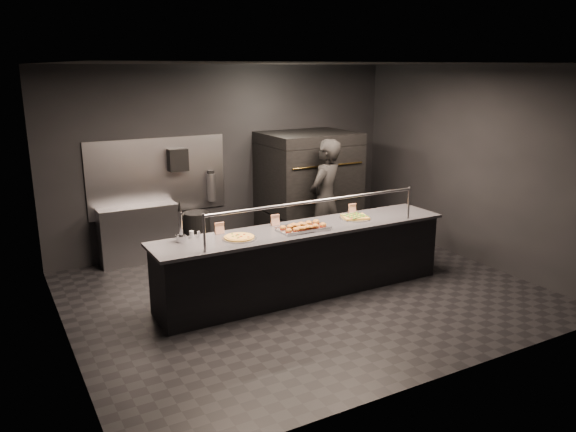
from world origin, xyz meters
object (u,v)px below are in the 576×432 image
object	(u,v)px
slider_tray_a	(297,229)
towel_dispenser	(178,160)
prep_shelf	(139,234)
beer_tap	(181,230)
square_pizza	(355,217)
slider_tray_b	(308,226)
fire_extinguisher	(211,187)
trash_bin	(197,234)
round_pizza	(239,237)
worker	(325,200)
pizza_oven	(308,188)
service_counter	(304,260)

from	to	relation	value
slider_tray_a	towel_dispenser	bearing A→B (deg)	106.65
prep_shelf	beer_tap	size ratio (longest dim) A/B	2.34
square_pizza	slider_tray_b	bearing A→B (deg)	-172.04
fire_extinguisher	trash_bin	distance (m)	0.80
towel_dispenser	round_pizza	distance (m)	2.50
slider_tray_b	worker	size ratio (longest dim) A/B	0.30
beer_tap	round_pizza	xyz separation A→B (m)	(0.66, -0.23, -0.13)
slider_tray_b	square_pizza	xyz separation A→B (m)	(0.83, 0.12, -0.01)
worker	towel_dispenser	bearing A→B (deg)	-63.10
towel_dispenser	worker	size ratio (longest dim) A/B	0.18
beer_tap	worker	world-z (taller)	worker
pizza_oven	fire_extinguisher	world-z (taller)	pizza_oven
beer_tap	slider_tray_b	distance (m)	1.66
pizza_oven	beer_tap	xyz separation A→B (m)	(-2.81, -1.70, 0.10)
prep_shelf	fire_extinguisher	xyz separation A→B (m)	(1.25, 0.08, 0.61)
service_counter	pizza_oven	xyz separation A→B (m)	(1.20, 1.90, 0.50)
slider_tray_a	trash_bin	world-z (taller)	slider_tray_a
round_pizza	slider_tray_a	distance (m)	0.79
beer_tap	slider_tray_a	size ratio (longest dim) A/B	1.09
round_pizza	slider_tray_b	bearing A→B (deg)	-2.02
prep_shelf	round_pizza	world-z (taller)	round_pizza
prep_shelf	worker	world-z (taller)	worker
fire_extinguisher	square_pizza	world-z (taller)	fire_extinguisher
service_counter	round_pizza	xyz separation A→B (m)	(-0.95, -0.03, 0.47)
prep_shelf	slider_tray_b	size ratio (longest dim) A/B	2.12
beer_tap	round_pizza	world-z (taller)	beer_tap
round_pizza	slider_tray_b	distance (m)	0.97
pizza_oven	beer_tap	size ratio (longest dim) A/B	3.72
service_counter	square_pizza	size ratio (longest dim) A/B	9.55
towel_dispenser	trash_bin	size ratio (longest dim) A/B	0.49
service_counter	trash_bin	world-z (taller)	service_counter
trash_bin	towel_dispenser	bearing A→B (deg)	141.10
towel_dispenser	slider_tray_b	distance (m)	2.69
beer_tap	service_counter	bearing A→B (deg)	-7.05
beer_tap	trash_bin	world-z (taller)	beer_tap
prep_shelf	towel_dispenser	size ratio (longest dim) A/B	3.43
prep_shelf	slider_tray_a	size ratio (longest dim) A/B	2.55
prep_shelf	beer_tap	xyz separation A→B (m)	(-0.01, -2.12, 0.62)
service_counter	fire_extinguisher	size ratio (longest dim) A/B	8.12
prep_shelf	round_pizza	bearing A→B (deg)	-74.54
pizza_oven	slider_tray_b	size ratio (longest dim) A/B	3.38
towel_dispenser	square_pizza	xyz separation A→B (m)	(1.75, -2.34, -0.61)
square_pizza	worker	world-z (taller)	worker
fire_extinguisher	round_pizza	bearing A→B (deg)	-103.87
square_pizza	service_counter	bearing A→B (deg)	-176.53
prep_shelf	beer_tap	world-z (taller)	beer_tap
beer_tap	slider_tray_b	xyz separation A→B (m)	(1.63, -0.26, -0.12)
pizza_oven	round_pizza	xyz separation A→B (m)	(-2.15, -1.93, -0.03)
round_pizza	square_pizza	xyz separation A→B (m)	(1.80, 0.08, 0.00)
pizza_oven	worker	size ratio (longest dim) A/B	1.00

